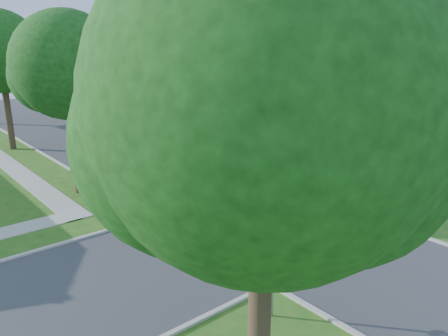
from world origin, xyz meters
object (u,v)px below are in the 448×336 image
stop_sign_sw (274,251)px  tree_e_far (67,55)px  stop_sign_ne (269,141)px  house_ne_far (185,95)px  tree_w_mid (1,56)px  tree_ne_corner (298,76)px  tree_e_mid (127,56)px  tree_w_near (69,71)px  house_ne_near (310,115)px  tree_e_near (221,72)px  car_curb_east (88,118)px  car_driveway (274,156)px  tree_sw_corner (267,120)px

stop_sign_sw → tree_e_far: bearing=76.3°
stop_sign_ne → house_ne_far: house_ne_far is taller
tree_w_mid → tree_ne_corner: (11.00, -16.80, -0.90)m
tree_e_mid → tree_w_near: 15.25m
tree_e_mid → house_ne_near: size_ratio=0.68×
tree_e_near → tree_ne_corner: bearing=-71.5°
car_curb_east → tree_w_mid: bearing=-145.4°
stop_sign_ne → car_driveway: size_ratio=0.62×
tree_ne_corner → car_curb_east: 22.78m
tree_w_mid → house_ne_far: bearing=21.2°
stop_sign_ne → tree_e_near: (0.05, 4.31, 3.61)m
tree_e_far → house_ne_near: bearing=-64.0°
tree_w_near → tree_sw_corner: bearing=-99.9°
tree_sw_corner → tree_e_near: bearing=52.7°
stop_sign_sw → tree_ne_corner: bearing=38.8°
tree_e_near → tree_w_mid: 15.26m
car_curb_east → stop_sign_sw: bearing=-103.3°
stop_sign_ne → house_ne_far: 26.80m
stop_sign_sw → car_curb_east: (7.90, 30.92, -1.39)m
tree_e_near → tree_sw_corner: 20.12m
tree_e_near → car_driveway: bearing=-70.4°
tree_e_far → tree_ne_corner: size_ratio=1.01×
tree_w_mid → stop_sign_ne: bearing=-60.2°
car_driveway → car_curb_east: car_driveway is taller
tree_w_near → tree_e_mid: bearing=51.9°
stop_sign_sw → tree_ne_corner: size_ratio=0.34×
tree_e_near → house_ne_far: tree_e_near is taller
tree_e_mid → tree_w_mid: bearing=180.0°
tree_w_mid → tree_sw_corner: size_ratio=1.00×
house_ne_near → car_driveway: house_ne_near is taller
tree_ne_corner → house_ne_far: (9.63, 24.79, -4.08)m
tree_e_far → car_curb_east: 9.57m
stop_sign_ne → tree_sw_corner: size_ratio=0.31×
tree_w_mid → house_ne_near: bearing=-25.9°
tree_e_mid → car_curb_east: (-1.56, 5.21, -5.61)m
tree_sw_corner → house_ne_far: 43.20m
tree_e_far → tree_w_mid: (-9.39, -13.00, 0.51)m
tree_e_mid → car_driveway: size_ratio=1.92×
tree_e_near → tree_w_near: size_ratio=0.92×
tree_ne_corner → car_curb_east: bearing=98.2°
stop_sign_sw → car_curb_east: bearing=75.7°
stop_sign_sw → tree_ne_corner: tree_ne_corner is taller
tree_e_near → tree_e_mid: bearing=90.0°
tree_e_far → tree_w_near: size_ratio=0.97×
tree_e_far → tree_ne_corner: (1.61, -29.80, -0.39)m
tree_w_near → house_ne_far: bearing=44.1°
tree_w_mid → tree_ne_corner: 20.10m
tree_e_mid → car_driveway: 16.49m
house_ne_far → car_curb_east: bearing=-167.7°
tree_e_mid → tree_ne_corner: size_ratio=1.06×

